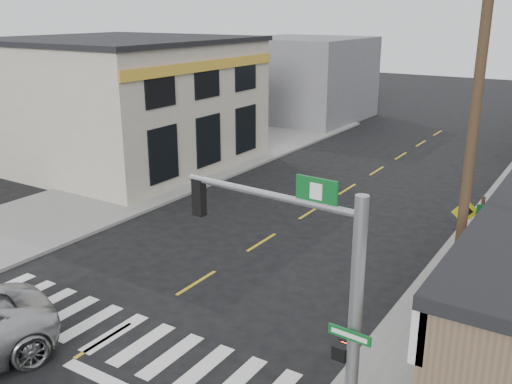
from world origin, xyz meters
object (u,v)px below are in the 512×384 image
Objects in this scene: utility_pole_near at (469,167)px; guide_sign at (502,231)px; traffic_signal_pole at (323,295)px; fire_hydrant at (481,293)px.

guide_sign is at bearing 77.96° from utility_pole_near.
traffic_signal_pole is at bearing -113.63° from guide_sign.
utility_pole_near is at bearing -95.42° from fire_hydrant.
utility_pole_near is at bearing -107.90° from guide_sign.
traffic_signal_pole reaches higher than guide_sign.
utility_pole_near reaches higher than guide_sign.
traffic_signal_pole is 9.51m from guide_sign.
guide_sign reaches higher than fire_hydrant.
utility_pole_near is (-0.24, -2.54, 4.37)m from fire_hydrant.
traffic_signal_pole reaches higher than fire_hydrant.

